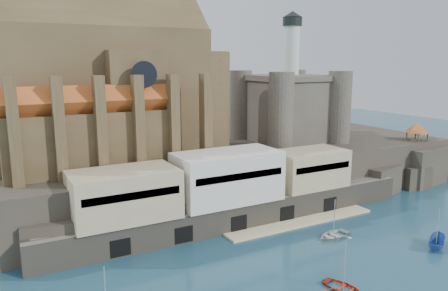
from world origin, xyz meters
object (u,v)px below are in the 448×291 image
castle_keep (288,104)px  pavilion (418,129)px  boat_0 (343,290)px  boat_2 (436,248)px  church (113,94)px

castle_keep → pavilion: bearing=-30.2°
pavilion → boat_0: bearing=-150.1°
boat_0 → castle_keep: bearing=47.1°
castle_keep → pavilion: castle_keep is taller
pavilion → boat_2: (-28.73, -26.47, -12.73)m
castle_keep → pavilion: size_ratio=4.58×
boat_2 → boat_0: bearing=68.3°
castle_keep → boat_0: (-24.23, -43.96, -18.31)m
castle_keep → boat_0: castle_keep is taller
pavilion → boat_0: 59.26m
castle_keep → boat_0: bearing=-118.9°
boat_0 → boat_2: 21.56m
church → boat_2: size_ratio=8.37×
church → pavilion: church is taller
church → boat_0: church is taller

